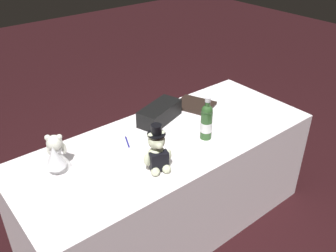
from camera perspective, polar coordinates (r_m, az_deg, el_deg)
The scene contains 8 objects.
ground_plane at distance 2.84m, azimuth 0.00°, elevation -14.66°, with size 12.00×12.00×0.00m, color black.
reception_table at distance 2.59m, azimuth 0.00°, elevation -8.94°, with size 2.02×0.82×0.74m, color white.
teddy_bear_groom at distance 2.05m, azimuth -1.67°, elevation -4.21°, with size 0.16×0.15×0.29m.
teddy_bear_bride at distance 2.15m, azimuth -17.05°, elevation -4.31°, with size 0.18×0.20×0.22m.
champagne_bottle at distance 2.33m, azimuth 6.02°, elevation 0.73°, with size 0.08×0.08×0.29m.
signing_pen at distance 2.35m, azimuth -6.38°, elevation -2.41°, with size 0.06×0.12×0.01m.
gift_case_black at distance 2.54m, azimuth -1.32°, elevation 2.01°, with size 0.37×0.25×0.12m.
guestbook at distance 2.76m, azimuth 4.20°, elevation 3.30°, with size 0.22×0.27×0.02m, color black.
Camera 1 is at (-1.24, -1.54, 2.03)m, focal length 39.13 mm.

